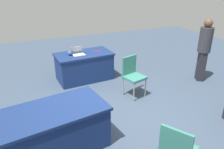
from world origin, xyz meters
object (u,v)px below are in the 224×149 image
object	(u,v)px
table_mid_right	(50,131)
chair_tucked_right	(133,74)
table_foreground	(84,66)
laptop_silver	(78,53)
person_organiser	(204,47)
yarn_ball	(70,53)
scissors_red	(98,51)

from	to	relation	value
table_mid_right	chair_tucked_right	bearing A→B (deg)	-151.32
table_foreground	laptop_silver	xyz separation A→B (m)	(0.16, 0.04, 0.42)
person_organiser	yarn_ball	xyz separation A→B (m)	(3.35, -1.31, -0.13)
table_mid_right	chair_tucked_right	size ratio (longest dim) A/B	2.02
table_foreground	yarn_ball	xyz separation A→B (m)	(0.38, 0.02, 0.44)
yarn_ball	table_foreground	bearing A→B (deg)	-177.35
table_foreground	laptop_silver	bearing A→B (deg)	13.98
chair_tucked_right	person_organiser	bearing A→B (deg)	165.75
table_foreground	yarn_ball	size ratio (longest dim) A/B	12.34
chair_tucked_right	person_organiser	size ratio (longest dim) A/B	0.57
table_foreground	table_mid_right	size ratio (longest dim) A/B	0.81
table_mid_right	chair_tucked_right	distance (m)	2.44
chair_tucked_right	person_organiser	distance (m)	2.21
table_mid_right	chair_tucked_right	xyz separation A→B (m)	(-2.13, -1.17, 0.18)
table_foreground	person_organiser	bearing A→B (deg)	155.94
person_organiser	yarn_ball	bearing A→B (deg)	-82.57
table_foreground	yarn_ball	distance (m)	0.58
table_foreground	laptop_silver	world-z (taller)	laptop_silver
laptop_silver	table_foreground	bearing A→B (deg)	-168.37
table_foreground	chair_tucked_right	world-z (taller)	chair_tucked_right
chair_tucked_right	scissors_red	distance (m)	1.45
person_organiser	yarn_ball	world-z (taller)	person_organiser
table_mid_right	yarn_ball	xyz separation A→B (m)	(-0.96, -2.51, 0.44)
person_organiser	yarn_ball	distance (m)	3.60
table_foreground	table_mid_right	xyz separation A→B (m)	(1.34, 2.53, 0.00)
table_foreground	table_mid_right	distance (m)	2.86
chair_tucked_right	table_mid_right	bearing A→B (deg)	13.54
scissors_red	chair_tucked_right	bearing A→B (deg)	-55.11
chair_tucked_right	laptop_silver	xyz separation A→B (m)	(0.95, -1.32, 0.24)
chair_tucked_right	laptop_silver	world-z (taller)	chair_tucked_right
person_organiser	laptop_silver	size ratio (longest dim) A/B	5.21
table_mid_right	scissors_red	size ratio (longest dim) A/B	10.90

